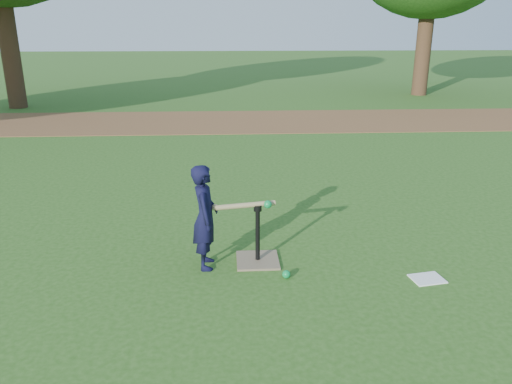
{
  "coord_description": "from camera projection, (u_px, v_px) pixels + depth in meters",
  "views": [
    {
      "loc": [
        0.04,
        -4.75,
        2.33
      ],
      "look_at": [
        0.31,
        0.16,
        0.65
      ],
      "focal_mm": 35.0,
      "sensor_mm": 36.0,
      "label": 1
    }
  ],
  "objects": [
    {
      "name": "clipboard",
      "position": [
        427.0,
        279.0,
        4.76
      ],
      "size": [
        0.33,
        0.28,
        0.01
      ],
      "primitive_type": "cube",
      "rotation": [
        0.0,
        0.0,
        0.17
      ],
      "color": "white",
      "rests_on": "ground"
    },
    {
      "name": "batting_tee",
      "position": [
        258.0,
        251.0,
        5.09
      ],
      "size": [
        0.43,
        0.43,
        0.61
      ],
      "color": "#7C684F",
      "rests_on": "ground"
    },
    {
      "name": "dirt_strip",
      "position": [
        227.0,
        121.0,
        12.32
      ],
      "size": [
        24.0,
        3.0,
        0.01
      ],
      "primitive_type": "cube",
      "color": "brown",
      "rests_on": "ground"
    },
    {
      "name": "ground",
      "position": [
        227.0,
        256.0,
        5.23
      ],
      "size": [
        80.0,
        80.0,
        0.0
      ],
      "primitive_type": "plane",
      "color": "#285116",
      "rests_on": "ground"
    },
    {
      "name": "child",
      "position": [
        205.0,
        217.0,
        4.86
      ],
      "size": [
        0.26,
        0.39,
        1.05
      ],
      "primitive_type": "imported",
      "rotation": [
        0.0,
        0.0,
        1.6
      ],
      "color": "black",
      "rests_on": "ground"
    },
    {
      "name": "wiffle_ball_ground",
      "position": [
        286.0,
        274.0,
        4.77
      ],
      "size": [
        0.08,
        0.08,
        0.08
      ],
      "primitive_type": "sphere",
      "color": "#0C883D",
      "rests_on": "ground"
    },
    {
      "name": "swing_action",
      "position": [
        247.0,
        205.0,
        4.89
      ],
      "size": [
        0.63,
        0.17,
        0.08
      ],
      "color": "tan",
      "rests_on": "ground"
    }
  ]
}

